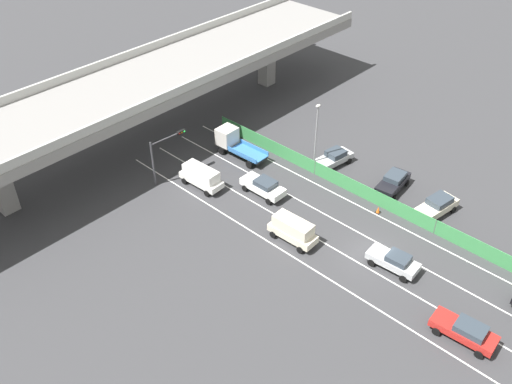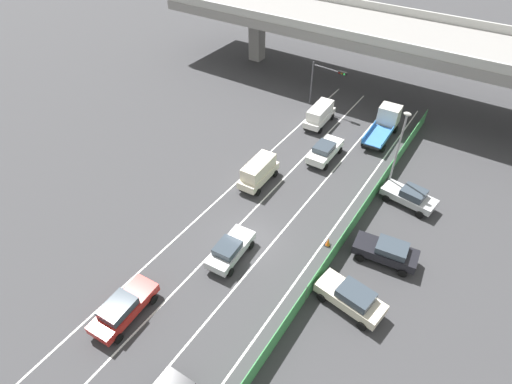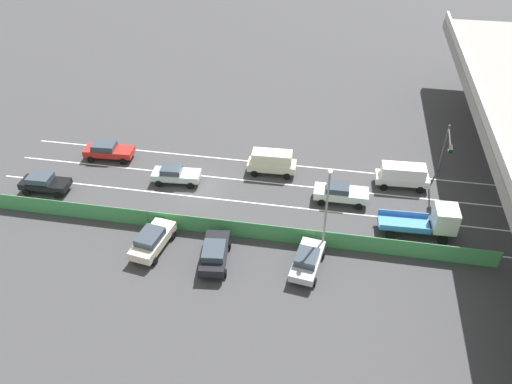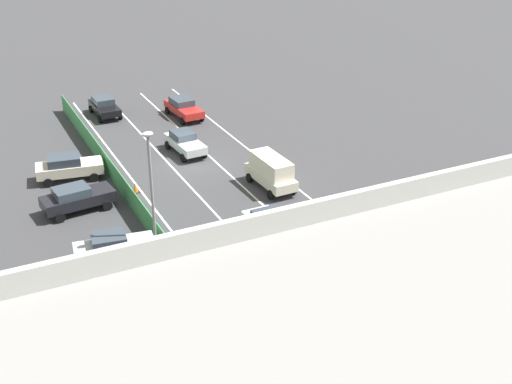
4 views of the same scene
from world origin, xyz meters
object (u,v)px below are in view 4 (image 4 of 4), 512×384
at_px(car_hatchback_white, 272,228).
at_px(traffic_cone, 135,188).
at_px(street_lamp, 151,186).
at_px(flatbed_truck_blue, 283,303).
at_px(parked_sedan_cream, 68,167).
at_px(car_sedan_black, 104,106).
at_px(parked_sedan_dark, 77,198).
at_px(traffic_light, 444,238).
at_px(car_van_cream, 271,171).
at_px(car_van_white, 373,254).
at_px(parked_wagon_silver, 113,247).
at_px(car_sedan_silver, 185,142).
at_px(car_sedan_red, 183,107).

height_order(car_hatchback_white, traffic_cone, car_hatchback_white).
relative_size(street_lamp, traffic_cone, 10.97).
height_order(flatbed_truck_blue, parked_sedan_cream, flatbed_truck_blue).
distance_m(car_sedan_black, street_lamp, 25.34).
bearing_deg(parked_sedan_dark, traffic_cone, -166.15).
bearing_deg(parked_sedan_dark, traffic_light, 128.28).
bearing_deg(car_van_cream, traffic_cone, -21.86).
distance_m(car_hatchback_white, car_van_white, 6.26).
height_order(car_hatchback_white, parked_wagon_silver, car_hatchback_white).
bearing_deg(car_van_cream, car_sedan_black, -71.91).
xyz_separation_m(car_sedan_black, car_van_white, (-6.32, 31.18, 0.33)).
bearing_deg(car_sedan_silver, parked_sedan_cream, 6.15).
bearing_deg(street_lamp, car_van_white, 147.19).
distance_m(car_sedan_silver, car_van_white, 20.38).
xyz_separation_m(car_hatchback_white, car_sedan_red, (-2.99, -22.45, -0.02)).
bearing_deg(traffic_cone, car_van_cream, 158.14).
height_order(flatbed_truck_blue, traffic_cone, flatbed_truck_blue).
relative_size(car_sedan_black, parked_sedan_cream, 0.92).
xyz_separation_m(street_lamp, traffic_cone, (-1.45, -8.81, -4.24)).
height_order(parked_wagon_silver, traffic_light, traffic_light).
bearing_deg(car_sedan_red, traffic_light, 93.10).
distance_m(parked_wagon_silver, street_lamp, 4.34).
bearing_deg(car_sedan_silver, flatbed_truck_blue, 81.17).
bearing_deg(traffic_cone, car_van_white, 119.01).
xyz_separation_m(car_sedan_black, parked_wagon_silver, (5.66, 23.85, 0.01)).
xyz_separation_m(car_sedan_black, street_lamp, (3.55, 24.82, 3.67)).
relative_size(car_van_cream, traffic_light, 0.91).
relative_size(car_sedan_red, traffic_cone, 6.96).
distance_m(car_sedan_black, car_sedan_red, 6.94).
bearing_deg(car_sedan_red, car_van_white, 90.54).
xyz_separation_m(parked_wagon_silver, traffic_cone, (-3.57, -7.84, -0.58)).
height_order(car_van_white, street_lamp, street_lamp).
bearing_deg(parked_sedan_cream, car_van_cream, 148.20).
bearing_deg(parked_wagon_silver, car_sedan_red, -119.82).
distance_m(flatbed_truck_blue, traffic_light, 8.31).
relative_size(car_sedan_red, traffic_light, 0.97).
height_order(flatbed_truck_blue, traffic_light, traffic_light).
height_order(flatbed_truck_blue, parked_wagon_silver, flatbed_truck_blue).
distance_m(car_sedan_silver, car_sedan_black, 11.51).
bearing_deg(car_sedan_silver, car_sedan_black, -73.27).
height_order(car_sedan_black, traffic_light, traffic_light).
bearing_deg(car_van_white, parked_wagon_silver, -31.48).
height_order(street_lamp, traffic_cone, street_lamp).
distance_m(car_sedan_silver, parked_sedan_dark, 11.19).
xyz_separation_m(car_sedan_silver, car_sedan_red, (-2.74, -7.63, 0.02)).
bearing_deg(parked_sedan_dark, flatbed_truck_blue, 110.50).
distance_m(car_van_cream, parked_sedan_dark, 12.71).
relative_size(flatbed_truck_blue, parked_wagon_silver, 1.30).
distance_m(car_hatchback_white, parked_sedan_dark, 12.76).
relative_size(car_van_cream, street_lamp, 0.59).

